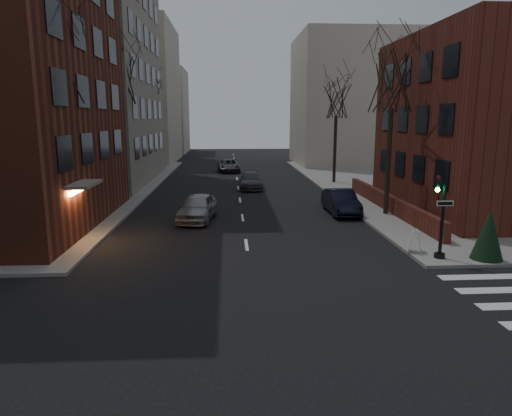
# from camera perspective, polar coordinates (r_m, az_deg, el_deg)

# --- Properties ---
(ground) EXTENTS (160.00, 160.00, 0.00)m
(ground) POSITION_cam_1_polar(r_m,az_deg,el_deg) (10.71, 1.52, -22.40)
(ground) COLOR black
(ground) RESTS_ON ground
(building_left_tan) EXTENTS (18.00, 18.00, 28.00)m
(building_left_tan) POSITION_cam_1_polar(r_m,az_deg,el_deg) (46.55, -25.40, 20.18)
(building_left_tan) COLOR gray
(building_left_tan) RESTS_ON ground
(building_right_brick) EXTENTS (12.00, 14.00, 11.00)m
(building_right_brick) POSITION_cam_1_polar(r_m,az_deg,el_deg) (32.82, 28.77, 9.11)
(building_right_brick) COLOR #582419
(building_right_brick) RESTS_ON ground
(low_wall_right) EXTENTS (0.35, 16.00, 1.00)m
(low_wall_right) POSITION_cam_1_polar(r_m,az_deg,el_deg) (30.12, 16.21, 0.68)
(low_wall_right) COLOR #582419
(low_wall_right) RESTS_ON sidewalk_far_right
(building_distant_la) EXTENTS (14.00, 16.00, 18.00)m
(building_distant_la) POSITION_cam_1_polar(r_m,az_deg,el_deg) (65.52, -16.41, 13.47)
(building_distant_la) COLOR #BAAE9D
(building_distant_la) RESTS_ON ground
(building_distant_ra) EXTENTS (14.00, 14.00, 16.00)m
(building_distant_ra) POSITION_cam_1_polar(r_m,az_deg,el_deg) (61.00, 11.88, 12.94)
(building_distant_ra) COLOR #BAAE9D
(building_distant_ra) RESTS_ON ground
(building_distant_lb) EXTENTS (10.00, 12.00, 14.00)m
(building_distant_lb) POSITION_cam_1_polar(r_m,az_deg,el_deg) (81.81, -12.27, 11.72)
(building_distant_lb) COLOR #BAAE9D
(building_distant_lb) RESTS_ON ground
(traffic_signal) EXTENTS (0.76, 0.44, 4.00)m
(traffic_signal) POSITION_cam_1_polar(r_m,az_deg,el_deg) (20.30, 22.13, -1.05)
(traffic_signal) COLOR black
(traffic_signal) RESTS_ON sidewalk_far_right
(tree_left_a) EXTENTS (4.18, 4.18, 10.26)m
(tree_left_a) POSITION_cam_1_polar(r_m,az_deg,el_deg) (24.38, -23.58, 16.31)
(tree_left_a) COLOR #2D231C
(tree_left_a) RESTS_ON sidewalk_far_left
(tree_left_b) EXTENTS (4.40, 4.40, 10.80)m
(tree_left_b) POSITION_cam_1_polar(r_m,az_deg,el_deg) (35.91, -16.93, 15.52)
(tree_left_b) COLOR #2D231C
(tree_left_b) RESTS_ON sidewalk_far_left
(tree_left_c) EXTENTS (3.96, 3.96, 9.72)m
(tree_left_c) POSITION_cam_1_polar(r_m,az_deg,el_deg) (49.58, -13.08, 13.37)
(tree_left_c) COLOR #2D231C
(tree_left_c) RESTS_ON sidewalk_far_left
(tree_right_a) EXTENTS (3.96, 3.96, 9.72)m
(tree_right_a) POSITION_cam_1_polar(r_m,az_deg,el_deg) (28.62, 16.75, 14.97)
(tree_right_a) COLOR #2D231C
(tree_right_a) RESTS_ON sidewalk_far_right
(tree_right_b) EXTENTS (3.74, 3.74, 9.18)m
(tree_right_b) POSITION_cam_1_polar(r_m,az_deg,el_deg) (42.03, 10.04, 13.32)
(tree_right_b) COLOR #2D231C
(tree_right_b) RESTS_ON sidewalk_far_right
(streetlamp_near) EXTENTS (0.36, 0.36, 6.28)m
(streetlamp_near) POSITION_cam_1_polar(r_m,az_deg,el_deg) (31.80, -17.05, 7.68)
(streetlamp_near) COLOR black
(streetlamp_near) RESTS_ON sidewalk_far_left
(streetlamp_far) EXTENTS (0.36, 0.36, 6.28)m
(streetlamp_far) POSITION_cam_1_polar(r_m,az_deg,el_deg) (51.45, -11.86, 9.10)
(streetlamp_far) COLOR black
(streetlamp_far) RESTS_ON sidewalk_far_left
(parked_sedan) EXTENTS (1.64, 4.60, 1.51)m
(parked_sedan) POSITION_cam_1_polar(r_m,az_deg,el_deg) (29.05, 10.56, 0.77)
(parked_sedan) COLOR black
(parked_sedan) RESTS_ON ground
(car_lane_silver) EXTENTS (2.45, 4.81, 1.57)m
(car_lane_silver) POSITION_cam_1_polar(r_m,az_deg,el_deg) (26.80, -7.34, 0.06)
(car_lane_silver) COLOR #95959A
(car_lane_silver) RESTS_ON ground
(car_lane_gray) EXTENTS (2.03, 4.80, 1.38)m
(car_lane_gray) POSITION_cam_1_polar(r_m,az_deg,el_deg) (38.78, -0.65, 3.46)
(car_lane_gray) COLOR #404145
(car_lane_gray) RESTS_ON ground
(car_lane_far) EXTENTS (2.64, 5.13, 1.39)m
(car_lane_far) POSITION_cam_1_polar(r_m,az_deg,el_deg) (51.07, -3.43, 5.32)
(car_lane_far) COLOR #3E3D42
(car_lane_far) RESTS_ON ground
(sandwich_board) EXTENTS (0.59, 0.70, 0.97)m
(sandwich_board) POSITION_cam_1_polar(r_m,az_deg,el_deg) (21.17, 19.22, -3.90)
(sandwich_board) COLOR white
(sandwich_board) RESTS_ON sidewalk_far_right
(evergreen_shrub) EXTENTS (1.65, 1.65, 2.13)m
(evergreen_shrub) POSITION_cam_1_polar(r_m,az_deg,el_deg) (21.11, 27.06, -2.94)
(evergreen_shrub) COLOR black
(evergreen_shrub) RESTS_ON sidewalk_far_right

